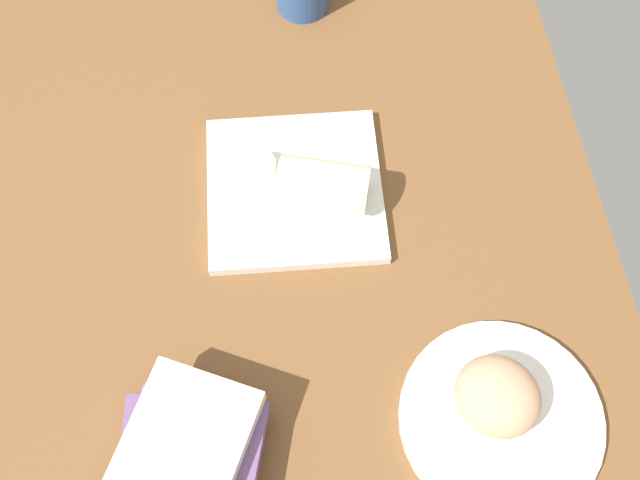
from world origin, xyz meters
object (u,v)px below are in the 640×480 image
Objects in this scene: round_plate at (501,419)px; square_plate at (295,189)px; breakfast_wrap at (324,184)px; scone_pastry at (498,396)px; sauce_cup at (258,168)px; book_stack at (183,474)px.

square_plate is at bearing -148.60° from round_plate.
square_plate is at bearing 76.54° from breakfast_wrap.
sauce_cup is at bearing -144.85° from scone_pastry.
breakfast_wrap is (-29.74, -16.11, 0.28)cm from scone_pastry.
breakfast_wrap is (-31.47, -16.87, 4.09)cm from round_plate.
breakfast_wrap is 39.07cm from book_stack.
round_plate is 2.39× the size of scone_pastry.
breakfast_wrap is at bearing -151.56° from scone_pastry.
book_stack reaches higher than sauce_cup.
round_plate is at bearing 31.40° from square_plate.
square_plate is at bearing 156.02° from book_stack.
book_stack is (33.79, -19.57, -1.26)cm from breakfast_wrap.
breakfast_wrap reaches higher than book_stack.
book_stack is (35.87, -15.95, 2.72)cm from square_plate.
round_plate is 4.25cm from scone_pastry.
breakfast_wrap reaches higher than square_plate.
round_plate is 5.28× the size of sauce_cup.
square_plate reaches higher than round_plate.
book_stack is (2.31, -36.44, 2.82)cm from round_plate.
round_plate is 44.02cm from sauce_cup.
sauce_cup is 0.18× the size of book_stack.
sauce_cup reaches higher than square_plate.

